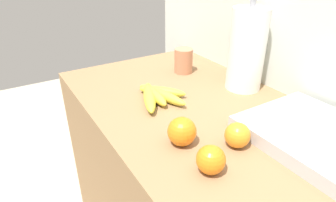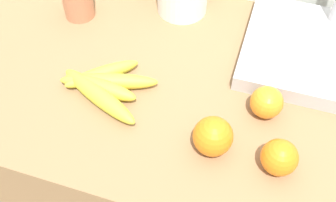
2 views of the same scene
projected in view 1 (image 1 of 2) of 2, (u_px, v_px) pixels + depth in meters
The scene contains 8 objects.
wall_back at pixel (297, 169), 1.11m from camera, with size 1.85×0.06×1.30m, color silver.
banana_bunch at pixel (156, 95), 0.99m from camera, with size 0.22×0.19×0.04m.
orange_center at pixel (182, 131), 0.75m from camera, with size 0.08×0.08×0.08m, color orange.
orange_far_right at pixel (237, 135), 0.74m from camera, with size 0.07×0.07×0.07m, color orange.
orange_back_left at pixel (211, 160), 0.66m from camera, with size 0.07×0.07×0.07m, color orange.
paper_towel_roll at pixel (247, 50), 1.02m from camera, with size 0.13×0.13×0.32m.
sink_basin at pixel (323, 137), 0.76m from camera, with size 0.38×0.31×0.23m.
mug at pixel (184, 61), 1.20m from camera, with size 0.08×0.08×0.10m, color #BF7756.
Camera 1 is at (0.47, -0.52, 1.39)m, focal length 30.88 mm.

